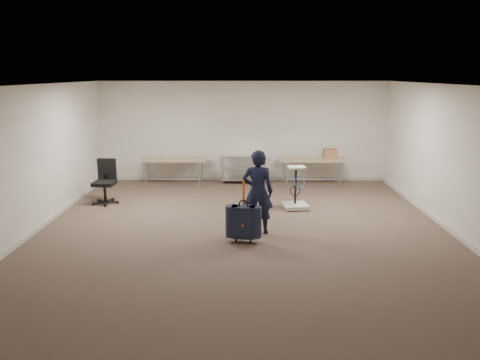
{
  "coord_description": "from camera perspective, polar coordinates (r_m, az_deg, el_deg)",
  "views": [
    {
      "loc": [
        0.01,
        -8.61,
        3.0
      ],
      "look_at": [
        -0.06,
        0.3,
        0.97
      ],
      "focal_mm": 35.0,
      "sensor_mm": 36.0,
      "label": 1
    }
  ],
  "objects": [
    {
      "name": "office_chair",
      "position": [
        11.46,
        -16.08,
        -1.2
      ],
      "size": [
        0.63,
        0.63,
        1.04
      ],
      "color": "black",
      "rests_on": "ground"
    },
    {
      "name": "wire_shelf",
      "position": [
        13.06,
        0.38,
        1.56
      ],
      "size": [
        1.22,
        0.47,
        0.8
      ],
      "color": "silver",
      "rests_on": "ground"
    },
    {
      "name": "equipment_cart",
      "position": [
        10.66,
        6.82,
        -2.15
      ],
      "size": [
        0.59,
        0.59,
        0.98
      ],
      "color": "beige",
      "rests_on": "ground"
    },
    {
      "name": "cardboard_box",
      "position": [
        13.03,
        10.91,
        3.19
      ],
      "size": [
        0.37,
        0.28,
        0.27
      ],
      "primitive_type": "cube",
      "rotation": [
        0.0,
        0.0,
        0.05
      ],
      "color": "#A2834B",
      "rests_on": "folding_table_right"
    },
    {
      "name": "person",
      "position": [
        8.86,
        2.17,
        -1.46
      ],
      "size": [
        0.62,
        0.43,
        1.62
      ],
      "primitive_type": "imported",
      "rotation": [
        0.0,
        0.0,
        3.06
      ],
      "color": "black",
      "rests_on": "ground"
    },
    {
      "name": "ground",
      "position": [
        9.11,
        0.35,
        -6.36
      ],
      "size": [
        9.0,
        9.0,
        0.0
      ],
      "primitive_type": "plane",
      "color": "#4B392D",
      "rests_on": "ground"
    },
    {
      "name": "room_shell",
      "position": [
        10.41,
        0.36,
        -3.59
      ],
      "size": [
        8.0,
        9.0,
        9.0
      ],
      "color": "beige",
      "rests_on": "ground"
    },
    {
      "name": "folding_table_left",
      "position": [
        12.91,
        -8.09,
        2.37
      ],
      "size": [
        1.8,
        0.75,
        0.73
      ],
      "color": "tan",
      "rests_on": "ground"
    },
    {
      "name": "folding_table_right",
      "position": [
        12.91,
        8.85,
        2.35
      ],
      "size": [
        1.8,
        0.75,
        0.73
      ],
      "color": "tan",
      "rests_on": "ground"
    },
    {
      "name": "suitcase",
      "position": [
        8.45,
        0.43,
        -5.14
      ],
      "size": [
        0.44,
        0.29,
        1.15
      ],
      "color": "black",
      "rests_on": "ground"
    }
  ]
}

